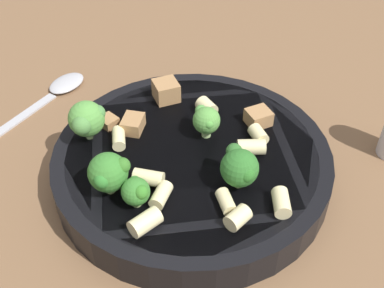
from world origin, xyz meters
name	(u,v)px	position (x,y,z in m)	size (l,w,h in m)	color
ground_plane	(192,176)	(0.00, 0.00, 0.00)	(2.00, 2.00, 0.00)	brown
pasta_bowl	(192,162)	(0.00, 0.00, 0.02)	(0.29, 0.29, 0.04)	black
broccoli_floret_0	(136,191)	(-0.08, 0.03, 0.05)	(0.03, 0.03, 0.03)	#93B766
broccoli_floret_1	(108,173)	(-0.07, 0.06, 0.06)	(0.04, 0.04, 0.04)	#93B766
broccoli_floret_2	(207,120)	(0.03, -0.01, 0.06)	(0.03, 0.03, 0.04)	#9EC175
broccoli_floret_3	(87,119)	(-0.01, 0.11, 0.06)	(0.04, 0.04, 0.04)	#9EC175
broccoli_floret_4	(240,167)	(-0.04, -0.06, 0.06)	(0.04, 0.04, 0.04)	#93B766
rigatoni_0	(238,218)	(-0.08, -0.06, 0.04)	(0.02, 0.02, 0.02)	beige
rigatoni_1	(210,108)	(0.07, 0.00, 0.04)	(0.02, 0.02, 0.02)	beige
rigatoni_2	(145,222)	(-0.11, 0.01, 0.04)	(0.02, 0.02, 0.03)	beige
rigatoni_3	(148,178)	(-0.06, 0.03, 0.04)	(0.02, 0.02, 0.03)	beige
rigatoni_4	(226,202)	(-0.07, -0.05, 0.04)	(0.01, 0.01, 0.02)	beige
rigatoni_5	(251,147)	(0.01, -0.06, 0.04)	(0.02, 0.02, 0.03)	beige
rigatoni_6	(281,202)	(-0.05, -0.10, 0.04)	(0.02, 0.02, 0.03)	beige
rigatoni_7	(119,138)	(-0.01, 0.08, 0.04)	(0.01, 0.01, 0.03)	beige
rigatoni_8	(258,135)	(0.03, -0.06, 0.04)	(0.02, 0.02, 0.02)	beige
rigatoni_9	(161,195)	(-0.07, 0.01, 0.04)	(0.01, 0.01, 0.03)	beige
chicken_chunk_0	(133,124)	(0.02, 0.07, 0.04)	(0.03, 0.02, 0.02)	#A87A4C
chicken_chunk_1	(109,122)	(0.02, 0.10, 0.04)	(0.02, 0.02, 0.01)	#A87A4C
chicken_chunk_2	(258,117)	(0.06, -0.06, 0.04)	(0.03, 0.02, 0.02)	#A87A4C
chicken_chunk_3	(166,91)	(0.08, 0.05, 0.05)	(0.03, 0.03, 0.02)	#A87A4C
spoon	(55,92)	(0.10, 0.21, 0.00)	(0.17, 0.07, 0.01)	#B2B2B7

